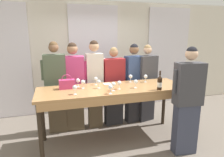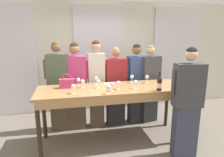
{
  "view_description": "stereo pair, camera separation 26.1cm",
  "coord_description": "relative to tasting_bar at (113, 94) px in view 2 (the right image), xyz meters",
  "views": [
    {
      "loc": [
        -1.0,
        -3.35,
        2.02
      ],
      "look_at": [
        0.0,
        0.09,
        1.19
      ],
      "focal_mm": 32.0,
      "sensor_mm": 36.0,
      "label": 1
    },
    {
      "loc": [
        -0.75,
        -3.41,
        2.02
      ],
      "look_at": [
        0.0,
        0.09,
        1.19
      ],
      "focal_mm": 32.0,
      "sensor_mm": 36.0,
      "label": 2
    }
  ],
  "objects": [
    {
      "name": "guest_olive_jacket",
      "position": [
        -1.0,
        0.7,
        0.01
      ],
      "size": [
        0.54,
        0.25,
        1.86
      ],
      "color": "brown",
      "rests_on": "ground_plane"
    },
    {
      "name": "curtain_panel_center",
      "position": [
        0.0,
        1.76,
        0.4
      ],
      "size": [
        1.25,
        0.03,
        2.69
      ],
      "color": "white",
      "rests_on": "ground_plane"
    },
    {
      "name": "host_pouring",
      "position": [
        1.05,
        -0.7,
        -0.02
      ],
      "size": [
        0.56,
        0.28,
        1.81
      ],
      "color": "#383D51",
      "rests_on": "ground_plane"
    },
    {
      "name": "curtain_panel_right",
      "position": [
        2.16,
        1.76,
        0.4
      ],
      "size": [
        1.25,
        0.03,
        2.69
      ],
      "color": "white",
      "rests_on": "ground_plane"
    },
    {
      "name": "guest_beige_cap",
      "position": [
        0.99,
        0.7,
        -0.05
      ],
      "size": [
        0.56,
        0.34,
        1.76
      ],
      "color": "#28282D",
      "rests_on": "ground_plane"
    },
    {
      "name": "wine_glass_center_left",
      "position": [
        -0.61,
        0.28,
        0.22
      ],
      "size": [
        0.08,
        0.08,
        0.15
      ],
      "color": "white",
      "rests_on": "tasting_bar"
    },
    {
      "name": "wine_glass_front_right",
      "position": [
        -0.26,
        0.31,
        0.22
      ],
      "size": [
        0.08,
        0.08,
        0.15
      ],
      "color": "white",
      "rests_on": "tasting_bar"
    },
    {
      "name": "wine_bottle",
      "position": [
        0.73,
        -0.33,
        0.23
      ],
      "size": [
        0.08,
        0.08,
        0.34
      ],
      "color": "black",
      "rests_on": "tasting_bar"
    },
    {
      "name": "wine_glass_by_bottle",
      "position": [
        0.07,
        -0.1,
        0.22
      ],
      "size": [
        0.08,
        0.08,
        0.15
      ],
      "color": "white",
      "rests_on": "tasting_bar"
    },
    {
      "name": "wine_glass_front_mid",
      "position": [
        -0.54,
        0.14,
        0.22
      ],
      "size": [
        0.08,
        0.08,
        0.15
      ],
      "color": "white",
      "rests_on": "tasting_bar"
    },
    {
      "name": "guest_striped_shirt",
      "position": [
        0.21,
        0.7,
        -0.07
      ],
      "size": [
        0.57,
        0.25,
        1.72
      ],
      "color": "#28282D",
      "rests_on": "ground_plane"
    },
    {
      "name": "wine_glass_back_mid",
      "position": [
        0.38,
        -0.11,
        0.22
      ],
      "size": [
        0.08,
        0.08,
        0.15
      ],
      "color": "white",
      "rests_on": "tasting_bar"
    },
    {
      "name": "wine_glass_back_right",
      "position": [
        -0.15,
        -0.32,
        0.22
      ],
      "size": [
        0.08,
        0.08,
        0.15
      ],
      "color": "white",
      "rests_on": "tasting_bar"
    },
    {
      "name": "guest_pink_top",
      "position": [
        -0.64,
        0.7,
        -0.01
      ],
      "size": [
        0.56,
        0.31,
        1.83
      ],
      "color": "brown",
      "rests_on": "ground_plane"
    },
    {
      "name": "wine_glass_near_host",
      "position": [
        0.74,
        0.24,
        0.22
      ],
      "size": [
        0.08,
        0.08,
        0.15
      ],
      "color": "white",
      "rests_on": "tasting_bar"
    },
    {
      "name": "wall_back",
      "position": [
        0.0,
        1.83,
        0.46
      ],
      "size": [
        12.0,
        0.06,
        2.8
      ],
      "color": "silver",
      "rests_on": "ground_plane"
    },
    {
      "name": "tasting_bar",
      "position": [
        0.0,
        0.0,
        0.0
      ],
      "size": [
        2.7,
        0.86,
        1.04
      ],
      "color": "#B27F4C",
      "rests_on": "ground_plane"
    },
    {
      "name": "guest_navy_coat",
      "position": [
        0.67,
        0.7,
        -0.0
      ],
      "size": [
        0.49,
        0.27,
        1.79
      ],
      "color": "#28282D",
      "rests_on": "ground_plane"
    },
    {
      "name": "wine_glass_center_right",
      "position": [
        -0.06,
        -0.17,
        0.22
      ],
      "size": [
        0.08,
        0.08,
        0.15
      ],
      "color": "white",
      "rests_on": "tasting_bar"
    },
    {
      "name": "handbag",
      "position": [
        -0.81,
        0.19,
        0.19
      ],
      "size": [
        0.27,
        0.12,
        0.26
      ],
      "color": "#C63870",
      "rests_on": "tasting_bar"
    },
    {
      "name": "wine_glass_back_left",
      "position": [
        0.45,
        0.33,
        0.22
      ],
      "size": [
        0.08,
        0.08,
        0.15
      ],
      "color": "white",
      "rests_on": "tasting_bar"
    },
    {
      "name": "ground_plane",
      "position": [
        0.0,
        0.03,
        -0.94
      ],
      "size": [
        18.0,
        18.0,
        0.0
      ],
      "primitive_type": "plane",
      "color": "#70665B"
    },
    {
      "name": "guest_cream_sweater",
      "position": [
        -0.21,
        0.7,
        0.05
      ],
      "size": [
        0.46,
        0.21,
        1.87
      ],
      "color": "brown",
      "rests_on": "ground_plane"
    },
    {
      "name": "curtain_panel_left",
      "position": [
        -2.16,
        1.76,
        0.4
      ],
      "size": [
        1.25,
        0.03,
        2.69
      ],
      "color": "white",
      "rests_on": "ground_plane"
    },
    {
      "name": "wine_glass_front_left",
      "position": [
        -0.71,
        -0.19,
        0.22
      ],
      "size": [
        0.08,
        0.08,
        0.15
      ],
      "color": "white",
      "rests_on": "tasting_bar"
    },
    {
      "name": "napkin",
      "position": [
        -0.04,
        0.32,
        0.11
      ],
      "size": [
        0.14,
        0.14,
        0.0
      ],
      "color": "white",
      "rests_on": "tasting_bar"
    },
    {
      "name": "wine_glass_center_mid",
      "position": [
        -0.26,
        0.07,
        0.22
      ],
      "size": [
        0.08,
        0.08,
        0.15
      ],
      "color": "white",
      "rests_on": "tasting_bar"
    }
  ]
}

